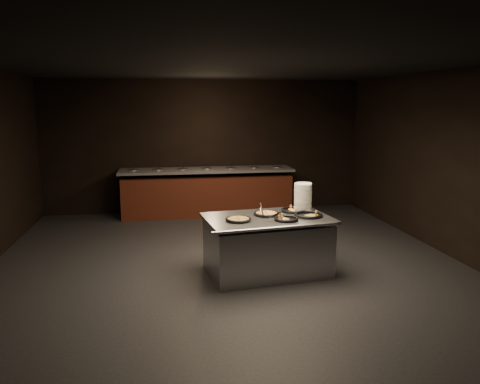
{
  "coord_description": "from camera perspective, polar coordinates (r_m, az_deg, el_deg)",
  "views": [
    {
      "loc": [
        -0.91,
        -6.35,
        2.35
      ],
      "look_at": [
        0.18,
        0.3,
        1.09
      ],
      "focal_mm": 35.0,
      "sensor_mm": 36.0,
      "label": 1
    }
  ],
  "objects": [
    {
      "name": "pan_cheese_slices_b",
      "position": [
        6.35,
        5.65,
        -3.28
      ],
      "size": [
        0.34,
        0.34,
        0.04
      ],
      "rotation": [
        0.0,
        0.0,
        1.99
      ],
      "color": "black",
      "rests_on": "serving_counter"
    },
    {
      "name": "serving_counter",
      "position": [
        6.63,
        3.33,
        -6.61
      ],
      "size": [
        1.84,
        1.31,
        0.82
      ],
      "rotation": [
        0.0,
        0.0,
        0.13
      ],
      "color": "#AEB0B5",
      "rests_on": "ground"
    },
    {
      "name": "salad_bar",
      "position": [
        10.14,
        -4.02,
        -0.33
      ],
      "size": [
        3.7,
        0.83,
        1.18
      ],
      "color": "#4F1D12",
      "rests_on": "ground"
    },
    {
      "name": "pan_veggie_whole",
      "position": [
        6.29,
        -0.21,
        -3.36
      ],
      "size": [
        0.35,
        0.35,
        0.04
      ],
      "rotation": [
        0.0,
        0.0,
        -0.09
      ],
      "color": "black",
      "rests_on": "serving_counter"
    },
    {
      "name": "server_left",
      "position": [
        6.55,
        2.59,
        -2.21
      ],
      "size": [
        0.11,
        0.35,
        0.17
      ],
      "rotation": [
        0.0,
        0.0,
        1.49
      ],
      "color": "#AEB0B5",
      "rests_on": "serving_counter"
    },
    {
      "name": "plate_stack",
      "position": [
        6.89,
        7.68,
        -0.65
      ],
      "size": [
        0.26,
        0.26,
        0.41
      ],
      "primitive_type": "cylinder",
      "color": "white",
      "rests_on": "serving_counter"
    },
    {
      "name": "pan_veggie_slices",
      "position": [
        6.61,
        8.34,
        -2.78
      ],
      "size": [
        0.39,
        0.39,
        0.04
      ],
      "rotation": [
        0.0,
        0.0,
        -0.81
      ],
      "color": "black",
      "rests_on": "serving_counter"
    },
    {
      "name": "room",
      "position": [
        6.48,
        -1.18,
        2.59
      ],
      "size": [
        7.02,
        8.02,
        2.92
      ],
      "color": "black",
      "rests_on": "ground"
    },
    {
      "name": "server_right",
      "position": [
        6.25,
        4.63,
        -3.01
      ],
      "size": [
        0.29,
        0.13,
        0.14
      ],
      "rotation": [
        0.0,
        0.0,
        -0.26
      ],
      "color": "#AEB0B5",
      "rests_on": "serving_counter"
    },
    {
      "name": "pan_cheese_slices_a",
      "position": [
        6.88,
        6.57,
        -2.2
      ],
      "size": [
        0.37,
        0.37,
        0.04
      ],
      "rotation": [
        0.0,
        0.0,
        0.78
      ],
      "color": "black",
      "rests_on": "serving_counter"
    },
    {
      "name": "pan_cheese_whole",
      "position": [
        6.63,
        3.25,
        -2.65
      ],
      "size": [
        0.37,
        0.37,
        0.04
      ],
      "rotation": [
        0.0,
        0.0,
        -0.03
      ],
      "color": "black",
      "rests_on": "serving_counter"
    }
  ]
}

